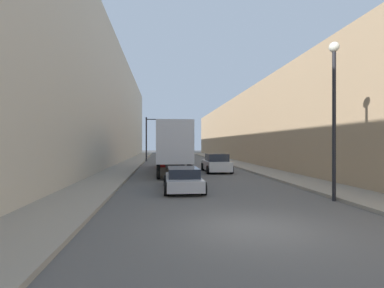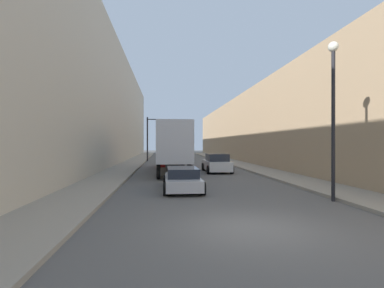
% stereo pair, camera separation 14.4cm
% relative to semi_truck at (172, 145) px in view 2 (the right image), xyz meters
% --- Properties ---
extents(ground_plane, '(200.00, 200.00, 0.00)m').
position_rel_semi_truck_xyz_m(ground_plane, '(1.74, -18.09, -2.33)').
color(ground_plane, '#565451').
extents(sidewalk_right, '(2.78, 80.00, 0.15)m').
position_rel_semi_truck_xyz_m(sidewalk_right, '(8.09, 11.91, -2.25)').
color(sidewalk_right, gray).
rests_on(sidewalk_right, ground).
extents(sidewalk_left, '(2.78, 80.00, 0.15)m').
position_rel_semi_truck_xyz_m(sidewalk_left, '(-4.61, 11.91, -2.25)').
color(sidewalk_left, gray).
rests_on(sidewalk_left, ground).
extents(building_right, '(6.00, 80.00, 9.14)m').
position_rel_semi_truck_xyz_m(building_right, '(12.48, 11.91, 2.24)').
color(building_right, tan).
rests_on(building_right, ground).
extents(building_left, '(6.00, 80.00, 14.64)m').
position_rel_semi_truck_xyz_m(building_left, '(-9.00, 11.91, 4.99)').
color(building_left, beige).
rests_on(building_left, ground).
extents(semi_truck, '(2.56, 13.90, 4.12)m').
position_rel_semi_truck_xyz_m(semi_truck, '(0.00, 0.00, 0.00)').
color(semi_truck, silver).
rests_on(semi_truck, ground).
extents(sedan_car, '(2.03, 4.63, 1.22)m').
position_rel_semi_truck_xyz_m(sedan_car, '(0.23, -10.74, -1.74)').
color(sedan_car, '#B7B7BC').
rests_on(sedan_car, ground).
extents(suv_car, '(2.18, 4.54, 1.61)m').
position_rel_semi_truck_xyz_m(suv_car, '(3.84, -0.98, -1.57)').
color(suv_car, silver).
rests_on(suv_car, ground).
extents(traffic_signal_gantry, '(5.32, 0.35, 6.19)m').
position_rel_semi_truck_xyz_m(traffic_signal_gantry, '(-1.85, 15.73, 1.92)').
color(traffic_signal_gantry, black).
rests_on(traffic_signal_gantry, ground).
extents(street_lamp, '(0.44, 0.44, 6.89)m').
position_rel_semi_truck_xyz_m(street_lamp, '(6.55, -14.39, 2.09)').
color(street_lamp, black).
rests_on(street_lamp, ground).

